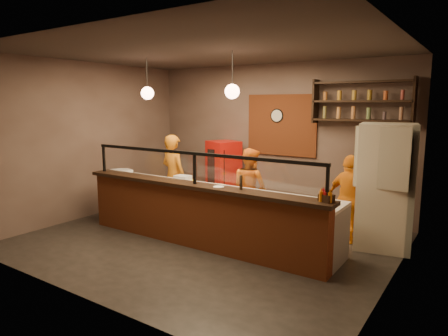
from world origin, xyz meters
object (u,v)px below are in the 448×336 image
Objects in this scene: cook_mid at (250,188)px; cook_right at (349,199)px; cook_left at (174,176)px; pizza_dough at (213,187)px; red_cooler at (224,174)px; pepper_mill at (241,182)px; wall_clock at (277,116)px; fridge at (385,187)px; condiment_caddy at (326,198)px.

cook_mid is 1.01× the size of cook_right.
pizza_dough is (1.42, -0.58, 0.04)m from cook_left.
red_cooler is 3.11m from pepper_mill.
cook_left reaches higher than cook_right.
cook_right is at bearing 8.93° from red_cooler.
wall_clock is at bearing -7.25° from cook_right.
pizza_dough is (1.03, -1.87, 0.15)m from red_cooler.
pizza_dough is at bearing 149.72° from pepper_mill.
fridge is at bearing 12.17° from red_cooler.
fridge reaches higher than condiment_caddy.
cook_mid is 1.56m from pepper_mill.
red_cooler is (-1.30, 1.03, -0.01)m from cook_mid.
cook_right is at bearing 26.39° from pizza_dough.
pizza_dough is at bearing -93.97° from wall_clock.
red_cooler is (-1.18, -0.31, -1.34)m from wall_clock.
fridge is (2.50, -1.06, -1.08)m from wall_clock.
red_cooler is 4.09m from condiment_caddy.
red_cooler is (0.39, 1.29, -0.11)m from cook_left.
pepper_mill is at bearing 75.70° from cook_right.
pepper_mill is at bearing 134.75° from cook_mid.
cook_right is at bearing 52.69° from pepper_mill.
condiment_caddy is at bearing 118.42° from cook_right.
red_cooler is at bearing -98.48° from cook_left.
cook_left is 1.71m from cook_mid.
pepper_mill is (-1.75, -1.65, 0.15)m from fridge.
wall_clock reaches higher than pepper_mill.
fridge reaches higher than cook_right.
cook_left is 3.85m from condiment_caddy.
red_cooler is at bearing -18.35° from cook_mid.
pizza_dough is 2.32m from condiment_caddy.
red_cooler is 2.14m from pizza_dough.
cook_mid is at bearing -14.59° from red_cooler.
cook_right is at bearing 176.99° from fridge.
fridge is 9.19× the size of pepper_mill.
pepper_mill is at bearing -74.46° from wall_clock.
wall_clock reaches higher than red_cooler.
wall_clock is 0.15× the size of fridge.
wall_clock is 2.49m from pizza_dough.
cook_mid reaches higher than condiment_caddy.
pizza_dough is at bearing 166.51° from condiment_caddy.
cook_left reaches higher than cook_mid.
cook_left is at bearing 157.75° from pizza_dough.
cook_left is 1.13× the size of cook_mid.
cook_mid is at bearing 145.09° from condiment_caddy.
pizza_dough is 2.39× the size of pepper_mill.
cook_mid is 1.84m from cook_right.
cook_left is 1.15× the size of cook_right.
fridge is at bearing 22.85° from pizza_dough.
wall_clock is 0.56× the size of pizza_dough.
cook_left is (-1.57, -1.60, -1.24)m from wall_clock.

